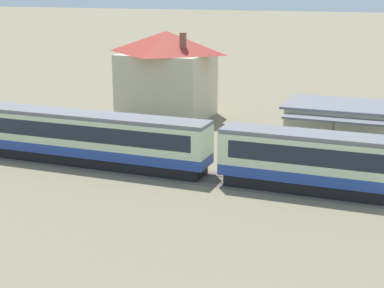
# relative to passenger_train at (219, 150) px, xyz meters

# --- Properties ---
(passenger_train) EXTENTS (84.95, 2.91, 4.29)m
(passenger_train) POSITION_rel_passenger_train_xyz_m (0.00, 0.00, 0.00)
(passenger_train) COLOR #234293
(passenger_train) RESTS_ON ground_plane
(railway_track) EXTENTS (137.09, 3.60, 0.04)m
(railway_track) POSITION_rel_passenger_train_xyz_m (6.65, -0.00, -2.37)
(railway_track) COLOR #665B51
(railway_track) RESTS_ON ground_plane
(station_building) EXTENTS (9.25, 7.81, 4.63)m
(station_building) POSITION_rel_passenger_train_xyz_m (7.60, 9.77, -0.03)
(station_building) COLOR beige
(station_building) RESTS_ON ground_plane
(station_house_red_roof) EXTENTS (10.00, 8.41, 9.52)m
(station_house_red_roof) POSITION_rel_passenger_train_xyz_m (-12.49, 18.80, 2.53)
(station_house_red_roof) COLOR beige
(station_house_red_roof) RESTS_ON ground_plane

